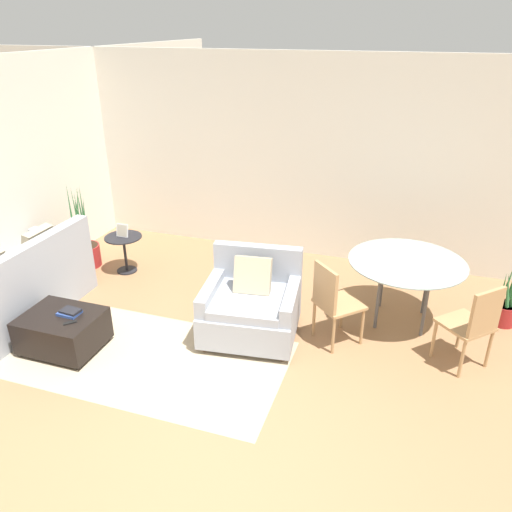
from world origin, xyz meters
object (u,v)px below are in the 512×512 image
tv_remote_primary (70,323)px  picture_frame (122,230)px  book_stack (70,312)px  dining_chair_near_right (474,322)px  couch (16,293)px  dining_chair_near_left (333,299)px  ottoman (63,330)px  dining_table (406,267)px  potted_plant (85,248)px  potted_plant_small (505,308)px  armchair (252,305)px  side_table (124,247)px

tv_remote_primary → picture_frame: picture_frame is taller
book_stack → dining_chair_near_right: dining_chair_near_right is taller
couch → dining_chair_near_left: couch is taller
ottoman → dining_table: bearing=26.9°
book_stack → tv_remote_primary: 0.17m
potted_plant → potted_plant_small: size_ratio=1.60×
armchair → dining_chair_near_right: 2.19m
potted_plant → potted_plant_small: 5.32m
tv_remote_primary → side_table: bearing=106.2°
potted_plant_small → potted_plant: bearing=-177.6°
armchair → dining_table: bearing=27.1°
couch → potted_plant_small: (5.20, 1.62, -0.13)m
book_stack → side_table: side_table is taller
couch → tv_remote_primary: (1.04, -0.41, 0.07)m
potted_plant → dining_chair_near_left: potted_plant is taller
armchair → side_table: 2.26m
side_table → dining_table: bearing=-1.5°
picture_frame → potted_plant_small: bearing=2.5°
armchair → book_stack: 1.85m
dining_table → dining_chair_near_right: 0.96m
dining_chair_near_right → potted_plant_small: bearing=66.2°
couch → tv_remote_primary: 1.12m
couch → armchair: bearing=12.0°
book_stack → couch: bearing=163.9°
armchair → potted_plant_small: armchair is taller
tv_remote_primary → dining_chair_near_right: dining_chair_near_right is taller
dining_chair_near_right → potted_plant_small: dining_chair_near_right is taller
tv_remote_primary → side_table: side_table is taller
potted_plant → tv_remote_primary: bearing=-57.5°
potted_plant → dining_chair_near_left: 3.63m
ottoman → dining_table: dining_table is taller
couch → armchair: 2.66m
side_table → potted_plant_small: bearing=2.5°
picture_frame → dining_table: bearing=-1.5°
ottoman → dining_chair_near_right: (3.92, 0.98, 0.30)m
book_stack → dining_chair_near_right: size_ratio=0.25×
picture_frame → dining_chair_near_left: (2.92, -0.77, -0.08)m
potted_plant_small → couch: bearing=-162.7°
book_stack → potted_plant: potted_plant is taller
ottoman → dining_chair_near_right: 4.05m
dining_table → potted_plant_small: 1.23m
tv_remote_primary → dining_chair_near_right: size_ratio=0.14×
tv_remote_primary → potted_plant: 2.14m
book_stack → side_table: bearing=104.2°
book_stack → potted_plant_small: size_ratio=0.30×
potted_plant → ottoman: bearing=-60.7°
book_stack → potted_plant: 1.98m
couch → dining_table: (4.10, 1.32, 0.34)m
armchair → potted_plant: (-2.71, 0.85, -0.07)m
couch → potted_plant: 1.40m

